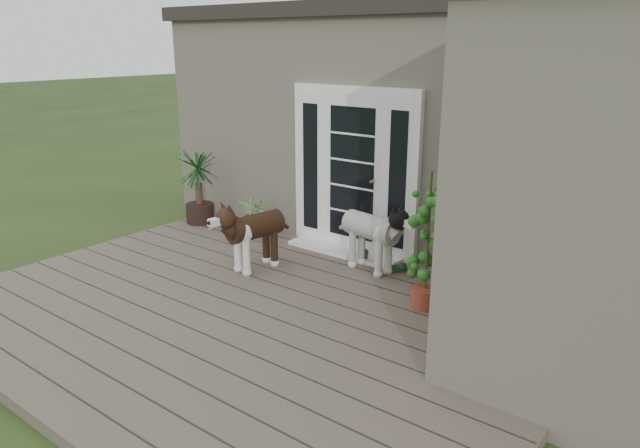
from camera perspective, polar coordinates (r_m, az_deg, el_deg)
The scene contains 16 objects.
deck at distance 6.23m, azimuth -6.92°, elevation -8.78°, with size 6.20×4.60×0.12m, color #6B5B4C.
house_main at distance 9.19m, azimuth 11.72°, elevation 9.28°, with size 7.40×4.00×3.10m, color #665E54.
roof_main at distance 9.12m, azimuth 12.39°, elevation 19.59°, with size 7.60×4.20×0.20m, color #2D2826.
house_wing at distance 5.31m, azimuth 24.85°, elevation 2.21°, with size 1.60×2.40×3.10m, color #665E54.
door_unit at distance 7.60m, azimuth 3.32°, elevation 5.23°, with size 1.90×0.14×2.15m, color white.
door_step at distance 7.73m, azimuth 2.34°, elevation -2.64°, with size 1.60×0.40×0.05m, color white.
brindle_dog at distance 7.11m, azimuth -6.33°, elevation -1.36°, with size 0.41×0.95×0.79m, color #331E12, non-canonical shape.
white_dog at distance 7.05m, azimuth 4.99°, elevation -1.47°, with size 0.41×0.96×0.80m, color silver, non-canonical shape.
spider_plant at distance 8.43m, azimuth -6.40°, elevation 1.19°, with size 0.63×0.63×0.67m, color #7F8E57, non-canonical shape.
yucca at distance 9.06m, azimuth -11.82°, elevation 3.73°, with size 0.81×0.81×1.17m, color black, non-canonical shape.
herb_a at distance 6.97m, azimuth 12.19°, elevation -3.16°, with size 0.43×0.43×0.55m, color #24621C.
herb_b at distance 6.87m, azimuth 14.07°, elevation -3.54°, with size 0.37×0.37×0.56m, color #255B1A.
herb_c at distance 6.66m, azimuth 19.35°, elevation -4.81°, with size 0.34×0.34×0.53m, color #255317.
sapling at distance 6.03m, azimuth 10.51°, elevation -1.44°, with size 0.45×0.45×1.52m, color #265317, non-canonical shape.
clog_left at distance 7.52m, azimuth 4.31°, elevation -3.10°, with size 0.14×0.30×0.09m, color #163719, non-canonical shape.
clog_right at distance 7.15m, azimuth 7.39°, elevation -4.31°, with size 0.14×0.29×0.09m, color #16381C, non-canonical shape.
Camera 1 is at (3.96, -3.55, 2.80)m, focal length 32.68 mm.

